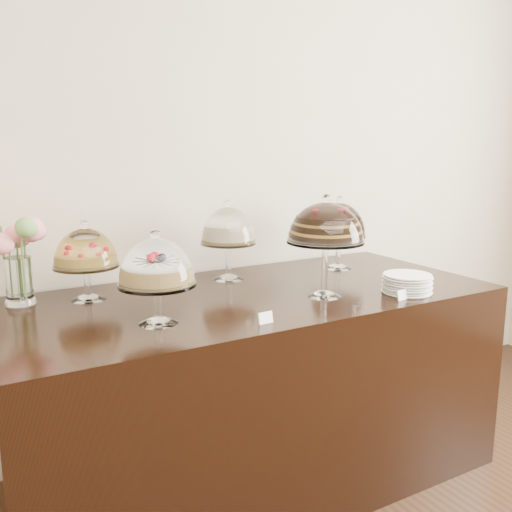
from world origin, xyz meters
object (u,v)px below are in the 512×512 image
cake_stand_dark_choco (339,223)px  plate_stack (407,284)px  display_counter (251,388)px  cake_stand_choco_layer (326,226)px  flower_vase (17,251)px  cake_stand_cheesecake (228,229)px  cake_stand_fruit_tart (86,252)px  cake_stand_sugar_sponge (157,267)px

cake_stand_dark_choco → plate_stack: size_ratio=1.78×
display_counter → cake_stand_choco_layer: cake_stand_choco_layer is taller
display_counter → flower_vase: flower_vase is taller
cake_stand_cheesecake → cake_stand_dark_choco: size_ratio=1.02×
cake_stand_choco_layer → cake_stand_fruit_tart: 1.03m
display_counter → plate_stack: bearing=-28.7°
display_counter → cake_stand_cheesecake: (0.04, 0.29, 0.70)m
cake_stand_choco_layer → cake_stand_sugar_sponge: bearing=179.6°
plate_stack → cake_stand_sugar_sponge: bearing=172.7°
cake_stand_dark_choco → flower_vase: (-1.57, 0.13, -0.02)m
cake_stand_cheesecake → cake_stand_dark_choco: cake_stand_cheesecake is taller
cake_stand_cheesecake → flower_vase: 0.95m
cake_stand_dark_choco → flower_vase: 1.57m
cake_stand_cheesecake → flower_vase: size_ratio=1.04×
plate_stack → flower_vase: bearing=156.1°
cake_stand_sugar_sponge → cake_stand_dark_choco: 1.23m
flower_vase → plate_stack: (1.53, -0.68, -0.18)m
display_counter → cake_stand_sugar_sponge: 0.86m
cake_stand_choco_layer → cake_stand_dark_choco: size_ratio=1.16×
plate_stack → display_counter: bearing=151.3°
cake_stand_cheesecake → cake_stand_dark_choco: 0.62m
cake_stand_cheesecake → cake_stand_fruit_tart: 0.69m
cake_stand_dark_choco → plate_stack: bearing=-94.2°
display_counter → plate_stack: (0.62, -0.34, 0.49)m
display_counter → plate_stack: plate_stack is taller
cake_stand_choco_layer → cake_stand_cheesecake: bearing=114.0°
cake_stand_fruit_tart → flower_vase: 0.27m
display_counter → plate_stack: 0.86m
cake_stand_cheesecake → plate_stack: 0.88m
cake_stand_sugar_sponge → cake_stand_fruit_tart: cake_stand_sugar_sponge is taller
cake_stand_cheesecake → plate_stack: bearing=-47.5°
cake_stand_sugar_sponge → flower_vase: flower_vase is taller
cake_stand_cheesecake → plate_stack: cake_stand_cheesecake is taller
flower_vase → cake_stand_fruit_tart: bearing=-16.4°
cake_stand_dark_choco → cake_stand_fruit_tart: cake_stand_dark_choco is taller
cake_stand_choco_layer → flower_vase: cake_stand_choco_layer is taller
cake_stand_choco_layer → display_counter: bearing=142.4°
display_counter → cake_stand_choco_layer: 0.83m
cake_stand_sugar_sponge → plate_stack: 1.14m
cake_stand_dark_choco → plate_stack: cake_stand_dark_choco is taller
cake_stand_fruit_tart → flower_vase: bearing=163.6°
cake_stand_fruit_tart → plate_stack: bearing=-25.4°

